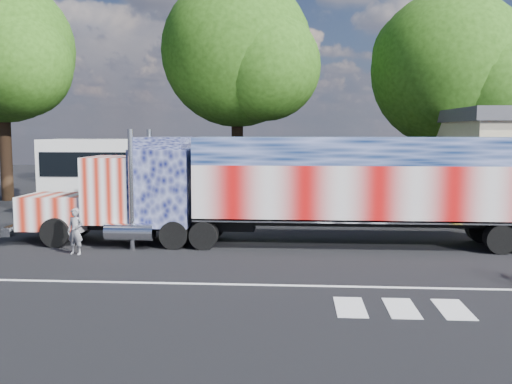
# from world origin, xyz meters

# --- Properties ---
(ground) EXTENTS (100.00, 100.00, 0.00)m
(ground) POSITION_xyz_m (0.00, 0.00, 0.00)
(ground) COLOR black
(lane_markings) EXTENTS (30.00, 2.67, 0.01)m
(lane_markings) POSITION_xyz_m (1.71, -3.77, 0.01)
(lane_markings) COLOR silver
(lane_markings) RESTS_ON ground
(semi_truck) EXTENTS (19.87, 3.14, 4.24)m
(semi_truck) POSITION_xyz_m (1.85, 2.64, 2.18)
(semi_truck) COLOR black
(semi_truck) RESTS_ON ground
(coach_bus) EXTENTS (12.90, 3.00, 3.75)m
(coach_bus) POSITION_xyz_m (-4.62, 9.86, 1.94)
(coach_bus) COLOR silver
(coach_bus) RESTS_ON ground
(woman) EXTENTS (0.65, 0.50, 1.58)m
(woman) POSITION_xyz_m (-5.95, 0.43, 0.79)
(woman) COLOR slate
(woman) RESTS_ON ground
(tree_ne_a) EXTENTS (9.20, 8.76, 11.99)m
(tree_ne_a) POSITION_xyz_m (10.20, 15.20, 7.56)
(tree_ne_a) COLOR black
(tree_ne_a) RESTS_ON ground
(tree_nw_a) EXTENTS (8.92, 8.49, 13.13)m
(tree_nw_a) POSITION_xyz_m (-15.75, 14.88, 8.82)
(tree_nw_a) COLOR black
(tree_nw_a) RESTS_ON ground
(tree_n_mid) EXTENTS (9.41, 8.96, 13.36)m
(tree_n_mid) POSITION_xyz_m (-1.93, 16.27, 8.82)
(tree_n_mid) COLOR black
(tree_n_mid) RESTS_ON ground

